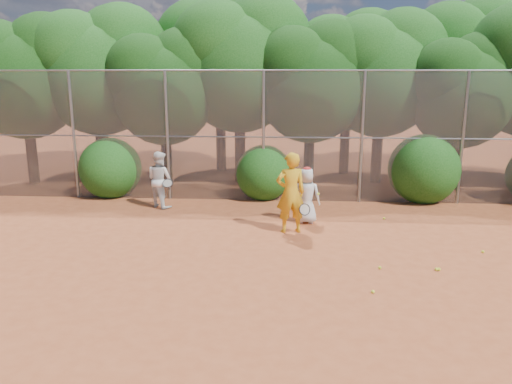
{
  "coord_description": "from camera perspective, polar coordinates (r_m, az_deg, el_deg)",
  "views": [
    {
      "loc": [
        -0.23,
        -9.3,
        3.94
      ],
      "look_at": [
        -1.0,
        2.5,
        1.1
      ],
      "focal_mm": 35.0,
      "sensor_mm": 36.0,
      "label": 1
    }
  ],
  "objects": [
    {
      "name": "bush_1",
      "position": [
        15.91,
        0.89,
        2.49
      ],
      "size": [
        1.8,
        1.8,
        1.8
      ],
      "primitive_type": "sphere",
      "color": "#154912",
      "rests_on": "ground"
    },
    {
      "name": "bush_2",
      "position": [
        16.41,
        18.64,
        2.83
      ],
      "size": [
        2.2,
        2.2,
        2.2
      ],
      "primitive_type": "sphere",
      "color": "#154912",
      "rests_on": "ground"
    },
    {
      "name": "player_white",
      "position": [
        15.09,
        -10.93,
        1.42
      ],
      "size": [
        1.04,
        0.99,
        1.68
      ],
      "rotation": [
        0.0,
        0.0,
        2.54
      ],
      "color": "white",
      "rests_on": "ground"
    },
    {
      "name": "ball_4",
      "position": [
        10.67,
        13.97,
        -8.39
      ],
      "size": [
        0.07,
        0.07,
        0.07
      ],
      "primitive_type": "sphere",
      "color": "#D5E92A",
      "rests_on": "ground"
    },
    {
      "name": "tree_10",
      "position": [
        20.53,
        -3.98,
        15.39
      ],
      "size": [
        5.15,
        4.48,
        7.06
      ],
      "color": "black",
      "rests_on": "ground"
    },
    {
      "name": "tree_4",
      "position": [
        17.55,
        6.46,
        12.83
      ],
      "size": [
        4.19,
        3.64,
        5.73
      ],
      "color": "black",
      "rests_on": "ground"
    },
    {
      "name": "tree_9",
      "position": [
        21.57,
        -17.74,
        13.95
      ],
      "size": [
        4.83,
        4.2,
        6.62
      ],
      "color": "black",
      "rests_on": "ground"
    },
    {
      "name": "tree_5",
      "position": [
        18.63,
        14.3,
        13.44
      ],
      "size": [
        4.51,
        3.92,
        6.17
      ],
      "color": "black",
      "rests_on": "ground"
    },
    {
      "name": "ball_1",
      "position": [
        12.33,
        24.5,
        -6.22
      ],
      "size": [
        0.07,
        0.07,
        0.07
      ],
      "primitive_type": "sphere",
      "color": "#D5E92A",
      "rests_on": "ground"
    },
    {
      "name": "tree_2",
      "position": [
        17.65,
        -10.33,
        12.14
      ],
      "size": [
        3.99,
        3.47,
        5.47
      ],
      "color": "black",
      "rests_on": "ground"
    },
    {
      "name": "tree_3",
      "position": [
        18.23,
        -1.7,
        14.93
      ],
      "size": [
        4.89,
        4.26,
        6.7
      ],
      "color": "black",
      "rests_on": "ground"
    },
    {
      "name": "bush_0",
      "position": [
        16.89,
        -16.33,
        2.93
      ],
      "size": [
        2.0,
        2.0,
        2.0
      ],
      "primitive_type": "sphere",
      "color": "#154912",
      "rests_on": "ground"
    },
    {
      "name": "ground",
      "position": [
        10.1,
        4.81,
        -9.5
      ],
      "size": [
        80.0,
        80.0,
        0.0
      ],
      "primitive_type": "plane",
      "color": "#A14824",
      "rests_on": "ground"
    },
    {
      "name": "ball_5",
      "position": [
        14.18,
        14.43,
        -2.92
      ],
      "size": [
        0.07,
        0.07,
        0.07
      ],
      "primitive_type": "sphere",
      "color": "#D5E92A",
      "rests_on": "ground"
    },
    {
      "name": "ball_0",
      "position": [
        10.94,
        20.19,
        -8.29
      ],
      "size": [
        0.07,
        0.07,
        0.07
      ],
      "primitive_type": "sphere",
      "color": "#D5E92A",
      "rests_on": "ground"
    },
    {
      "name": "tree_11",
      "position": [
        20.07,
        10.6,
        13.92
      ],
      "size": [
        4.64,
        4.03,
        6.35
      ],
      "color": "black",
      "rests_on": "ground"
    },
    {
      "name": "tree_6",
      "position": [
        18.27,
        22.61,
        11.02
      ],
      "size": [
        3.86,
        3.36,
        5.29
      ],
      "color": "black",
      "rests_on": "ground"
    },
    {
      "name": "tree_1",
      "position": [
        19.06,
        -17.38,
        13.59
      ],
      "size": [
        4.64,
        4.03,
        6.35
      ],
      "color": "black",
      "rests_on": "ground"
    },
    {
      "name": "tree_12",
      "position": [
        21.64,
        22.74,
        14.01
      ],
      "size": [
        5.02,
        4.37,
        6.88
      ],
      "color": "black",
      "rests_on": "ground"
    },
    {
      "name": "player_teen",
      "position": [
        13.33,
        5.79,
        -0.37
      ],
      "size": [
        0.78,
        0.56,
        1.53
      ],
      "rotation": [
        0.0,
        0.0,
        3.02
      ],
      "color": "silver",
      "rests_on": "ground"
    },
    {
      "name": "ball_2",
      "position": [
        9.54,
        13.21,
        -11.03
      ],
      "size": [
        0.07,
        0.07,
        0.07
      ],
      "primitive_type": "sphere",
      "color": "#D5E92A",
      "rests_on": "ground"
    },
    {
      "name": "ball_3",
      "position": [
        10.92,
        19.91,
        -8.31
      ],
      "size": [
        0.07,
        0.07,
        0.07
      ],
      "primitive_type": "sphere",
      "color": "#D5E92A",
      "rests_on": "ground"
    },
    {
      "name": "fence_back",
      "position": [
        15.41,
        4.15,
        6.44
      ],
      "size": [
        20.05,
        0.09,
        4.03
      ],
      "color": "gray",
      "rests_on": "ground"
    },
    {
      "name": "player_yellow",
      "position": [
        12.45,
        3.99,
        -0.09
      ],
      "size": [
        0.93,
        0.65,
        2.04
      ],
      "rotation": [
        0.0,
        0.0,
        3.39
      ],
      "color": "gold",
      "rests_on": "ground"
    },
    {
      "name": "tree_0",
      "position": [
        19.63,
        -24.86,
        12.27
      ],
      "size": [
        4.38,
        3.81,
        6.0
      ],
      "color": "black",
      "rests_on": "ground"
    }
  ]
}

